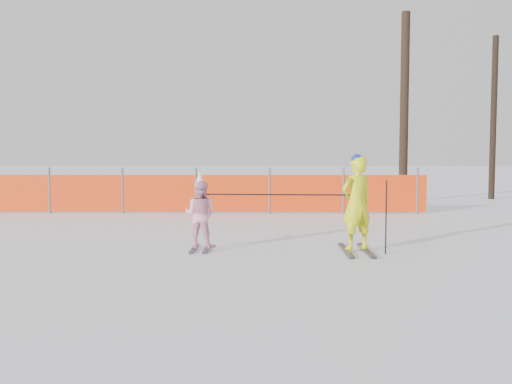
% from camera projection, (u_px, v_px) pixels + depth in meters
% --- Properties ---
extents(ground, '(120.00, 120.00, 0.00)m').
position_uv_depth(ground, '(256.00, 257.00, 9.07)').
color(ground, white).
rests_on(ground, ground).
extents(adult, '(0.67, 1.37, 1.64)m').
position_uv_depth(adult, '(357.00, 203.00, 9.49)').
color(adult, black).
rests_on(adult, ground).
extents(child, '(0.65, 0.91, 1.34)m').
position_uv_depth(child, '(200.00, 214.00, 9.70)').
color(child, black).
rests_on(child, ground).
extents(ski_poles, '(2.97, 0.38, 1.21)m').
position_uv_depth(ski_poles, '(313.00, 202.00, 9.49)').
color(ski_poles, black).
rests_on(ski_poles, ground).
extents(safety_fence, '(16.28, 0.06, 1.25)m').
position_uv_depth(safety_fence, '(127.00, 193.00, 15.50)').
color(safety_fence, '#595960').
rests_on(safety_fence, ground).
extents(tree_trunks, '(3.72, 1.55, 6.26)m').
position_uv_depth(tree_trunks, '(436.00, 111.00, 19.29)').
color(tree_trunks, black).
rests_on(tree_trunks, ground).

